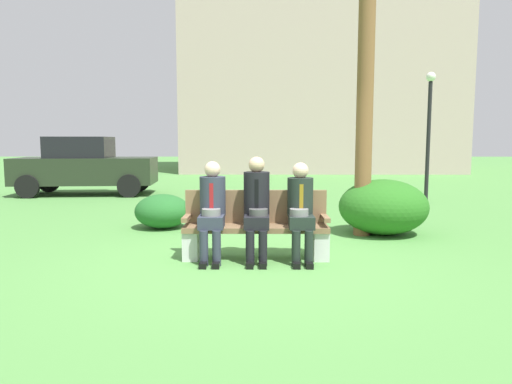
# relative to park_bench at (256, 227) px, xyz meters

# --- Properties ---
(ground_plane) EXTENTS (80.00, 80.00, 0.00)m
(ground_plane) POSITION_rel_park_bench_xyz_m (-0.02, -0.21, -0.42)
(ground_plane) COLOR #508B42
(park_bench) EXTENTS (1.91, 0.44, 0.90)m
(park_bench) POSITION_rel_park_bench_xyz_m (0.00, 0.00, 0.00)
(park_bench) COLOR brown
(park_bench) RESTS_ON ground
(seated_man_left) EXTENTS (0.34, 0.72, 1.30)m
(seated_man_left) POSITION_rel_park_bench_xyz_m (-0.57, -0.13, 0.30)
(seated_man_left) COLOR #2D3342
(seated_man_left) RESTS_ON ground
(seated_man_middle) EXTENTS (0.34, 0.72, 1.36)m
(seated_man_middle) POSITION_rel_park_bench_xyz_m (0.01, -0.13, 0.33)
(seated_man_middle) COLOR black
(seated_man_middle) RESTS_ON ground
(seated_man_right) EXTENTS (0.34, 0.72, 1.28)m
(seated_man_right) POSITION_rel_park_bench_xyz_m (0.58, -0.13, 0.29)
(seated_man_right) COLOR #1E2823
(seated_man_right) RESTS_ON ground
(shrub_near_bench) EXTENTS (1.48, 1.36, 0.92)m
(shrub_near_bench) POSITION_rel_park_bench_xyz_m (2.13, 1.58, 0.04)
(shrub_near_bench) COLOR #296B1E
(shrub_near_bench) RESTS_ON ground
(shrub_mid_lawn) EXTENTS (0.98, 0.90, 0.61)m
(shrub_mid_lawn) POSITION_rel_park_bench_xyz_m (-1.69, 2.09, -0.11)
(shrub_mid_lawn) COLOR #236127
(shrub_mid_lawn) RESTS_ON ground
(parked_car_near) EXTENTS (4.01, 1.95, 1.68)m
(parked_car_near) POSITION_rel_park_bench_xyz_m (-5.01, 7.25, 0.42)
(parked_car_near) COLOR #232D1E
(parked_car_near) RESTS_ON ground
(street_lamp) EXTENTS (0.24, 0.24, 3.31)m
(street_lamp) POSITION_rel_park_bench_xyz_m (4.44, 5.95, 1.63)
(street_lamp) COLOR black
(street_lamp) RESTS_ON ground
(building_backdrop) EXTENTS (14.27, 8.62, 11.17)m
(building_backdrop) POSITION_rel_park_bench_xyz_m (3.11, 19.36, 5.19)
(building_backdrop) COLOR #B79F95
(building_backdrop) RESTS_ON ground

